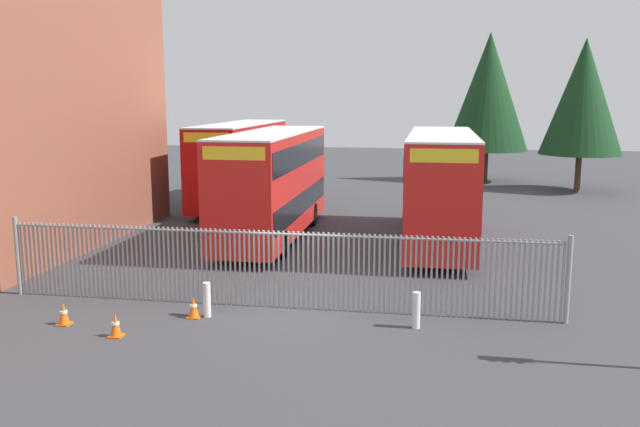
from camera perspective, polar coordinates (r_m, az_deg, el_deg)
name	(u,v)px	position (r m, az deg, el deg)	size (l,w,h in m)	color
ground_plane	(337,246)	(26.42, 1.45, -2.77)	(100.00, 100.00, 0.00)	#3D3D42
palisade_fence	(274,267)	(18.61, -3.97, -4.56)	(15.79, 0.14, 2.35)	gray
double_decker_bus_near_gate	(273,181)	(27.43, -4.05, 2.83)	(2.54, 10.81, 4.42)	red
double_decker_bus_behind_fence_left	(441,184)	(26.88, 10.30, 2.54)	(2.54, 10.81, 4.42)	red
double_decker_bus_behind_fence_right	(241,161)	(35.83, -6.81, 4.48)	(2.54, 10.81, 4.42)	#B70C0C
bollard_near_left	(207,300)	(18.26, -9.65, -7.28)	(0.20, 0.20, 0.95)	silver
bollard_center_front	(416,310)	(17.34, 8.25, -8.18)	(0.20, 0.20, 0.95)	silver
traffic_cone_by_gate	(193,307)	(18.29, -10.77, -7.89)	(0.34, 0.34, 0.59)	orange
traffic_cone_mid_forecourt	(64,314)	(18.68, -21.08, -8.02)	(0.34, 0.34, 0.59)	orange
traffic_cone_near_kerb	(116,325)	(17.38, -17.08, -9.14)	(0.34, 0.34, 0.59)	orange
tree_tall_back	(583,97)	(44.06, 21.58, 9.26)	(4.91, 4.91, 9.29)	#4C3823
tree_short_side	(488,92)	(47.11, 14.21, 10.06)	(5.51, 5.51, 10.04)	#4C3823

